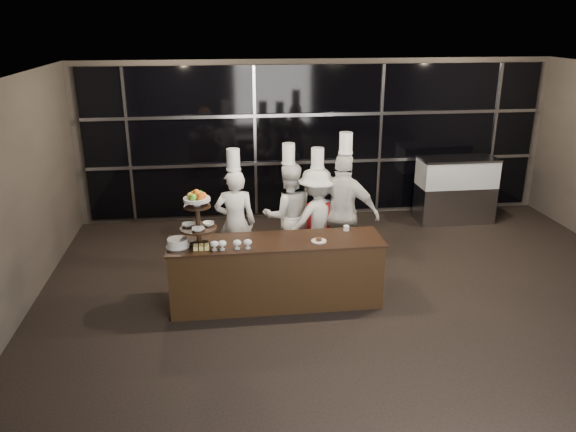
{
  "coord_description": "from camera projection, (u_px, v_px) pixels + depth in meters",
  "views": [
    {
      "loc": [
        -1.91,
        -5.4,
        3.69
      ],
      "look_at": [
        -0.99,
        1.73,
        1.15
      ],
      "focal_mm": 35.0,
      "sensor_mm": 36.0,
      "label": 1
    }
  ],
  "objects": [
    {
      "name": "room",
      "position": [
        400.0,
        235.0,
        6.01
      ],
      "size": [
        10.0,
        10.0,
        10.0
      ],
      "color": "black",
      "rests_on": "ground"
    },
    {
      "name": "chef_cup",
      "position": [
        346.0,
        228.0,
        7.74
      ],
      "size": [
        0.08,
        0.08,
        0.07
      ],
      "primitive_type": "cylinder",
      "color": "white",
      "rests_on": "buffet_counter"
    },
    {
      "name": "display_case",
      "position": [
        456.0,
        186.0,
        10.61
      ],
      "size": [
        1.44,
        0.63,
        1.24
      ],
      "color": "#A5A5AA",
      "rests_on": "ground"
    },
    {
      "name": "pastry_squares",
      "position": [
        201.0,
        247.0,
        7.12
      ],
      "size": [
        0.19,
        0.13,
        0.05
      ],
      "color": "#F7E178",
      "rests_on": "buffet_counter"
    },
    {
      "name": "buffet_counter",
      "position": [
        276.0,
        272.0,
        7.55
      ],
      "size": [
        2.84,
        0.74,
        0.92
      ],
      "color": "black",
      "rests_on": "ground"
    },
    {
      "name": "window_wall",
      "position": [
        318.0,
        140.0,
        10.62
      ],
      "size": [
        8.6,
        0.1,
        2.8
      ],
      "color": "black",
      "rests_on": "ground"
    },
    {
      "name": "chef_d",
      "position": [
        343.0,
        213.0,
        8.4
      ],
      "size": [
        1.17,
        0.9,
        2.15
      ],
      "color": "silver",
      "rests_on": "ground"
    },
    {
      "name": "compotes",
      "position": [
        230.0,
        243.0,
        7.09
      ],
      "size": [
        0.53,
        0.11,
        0.12
      ],
      "color": "silver",
      "rests_on": "buffet_counter"
    },
    {
      "name": "chef_a",
      "position": [
        235.0,
        221.0,
        8.29
      ],
      "size": [
        0.6,
        0.4,
        1.94
      ],
      "color": "white",
      "rests_on": "ground"
    },
    {
      "name": "layer_cake",
      "position": [
        177.0,
        243.0,
        7.18
      ],
      "size": [
        0.3,
        0.3,
        0.11
      ],
      "color": "white",
      "rests_on": "buffet_counter"
    },
    {
      "name": "chef_c",
      "position": [
        316.0,
        219.0,
        8.51
      ],
      "size": [
        1.19,
        0.97,
        1.91
      ],
      "color": "silver",
      "rests_on": "ground"
    },
    {
      "name": "display_stand",
      "position": [
        198.0,
        214.0,
        7.14
      ],
      "size": [
        0.48,
        0.48,
        0.74
      ],
      "color": "black",
      "rests_on": "buffet_counter"
    },
    {
      "name": "small_plate",
      "position": [
        319.0,
        240.0,
        7.36
      ],
      "size": [
        0.2,
        0.2,
        0.05
      ],
      "color": "white",
      "rests_on": "buffet_counter"
    },
    {
      "name": "chef_b",
      "position": [
        289.0,
        215.0,
        8.62
      ],
      "size": [
        0.86,
        0.7,
        1.95
      ],
      "color": "white",
      "rests_on": "ground"
    }
  ]
}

